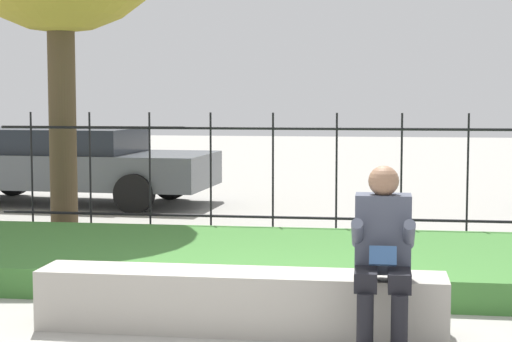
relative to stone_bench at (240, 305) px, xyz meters
The scene contains 6 objects.
ground_plane 0.24m from the stone_bench, ahead, with size 60.00×60.00×0.00m, color #9E9B93.
stone_bench is the anchor object (origin of this frame).
person_seated_reader 1.16m from the stone_bench, 14.47° to the right, with size 0.42×0.73×1.24m.
grass_berm 2.01m from the stone_bench, 85.92° to the left, with size 9.36×2.61×0.26m.
iron_fence 3.80m from the stone_bench, 87.82° to the left, with size 7.36×0.03×1.52m.
car_parked_left 7.98m from the stone_bench, 119.68° to the left, with size 4.68×2.19×1.20m.
Camera 1 is at (0.85, -6.05, 1.72)m, focal length 60.00 mm.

